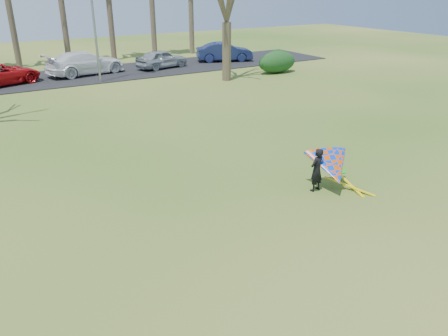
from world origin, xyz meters
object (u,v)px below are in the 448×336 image
car_2 (0,74)px  car_3 (85,63)px  streetlight (96,16)px  car_4 (162,59)px  kite_flyer (331,167)px  car_5 (224,52)px

car_2 → car_3: bearing=-103.5°
car_2 → car_3: (5.96, 0.78, 0.12)m
streetlight → car_4: streetlight is taller
car_3 → kite_flyer: kite_flyer is taller
streetlight → car_2: 7.62m
car_2 → car_3: car_3 is taller
kite_flyer → car_4: bearing=79.3°
car_2 → streetlight: bearing=-132.5°
streetlight → car_2: bearing=158.5°
car_2 → kite_flyer: size_ratio=2.20×
car_3 → car_4: (6.01, -0.54, -0.12)m
car_2 → car_5: (18.15, 0.52, 0.08)m
car_4 → kite_flyer: (-4.52, -23.94, 0.04)m
streetlight → car_4: (5.75, 2.69, -3.67)m
car_3 → car_4: bearing=-106.3°
streetlight → car_5: streetlight is taller
car_2 → car_5: size_ratio=1.07×
car_2 → car_4: 11.97m
car_2 → kite_flyer: (7.44, -23.71, 0.05)m
streetlight → car_3: (-0.25, 3.23, -3.55)m
kite_flyer → car_2: bearing=107.4°
car_4 → streetlight: bearing=102.1°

